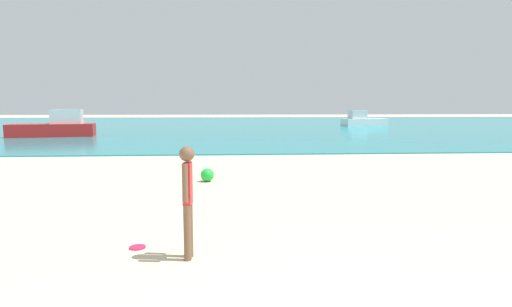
% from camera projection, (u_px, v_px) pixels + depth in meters
% --- Properties ---
extents(water, '(160.00, 60.00, 0.06)m').
position_uv_depth(water, '(238.00, 124.00, 48.04)').
color(water, teal).
rests_on(water, ground).
extents(person_standing, '(0.22, 0.38, 1.65)m').
position_uv_depth(person_standing, '(188.00, 196.00, 5.82)').
color(person_standing, brown).
rests_on(person_standing, ground).
extents(frisbee, '(0.25, 0.25, 0.03)m').
position_uv_depth(frisbee, '(137.00, 247.00, 6.36)').
color(frisbee, '#E51E4C').
rests_on(frisbee, ground).
extents(boat_near, '(5.82, 2.76, 1.90)m').
position_uv_depth(boat_near, '(55.00, 127.00, 28.65)').
color(boat_near, red).
rests_on(boat_near, water).
extents(boat_far, '(5.18, 2.75, 1.68)m').
position_uv_depth(boat_far, '(363.00, 121.00, 43.62)').
color(boat_far, white).
rests_on(boat_far, water).
extents(beach_ball, '(0.39, 0.39, 0.39)m').
position_uv_depth(beach_ball, '(207.00, 175.00, 11.93)').
color(beach_ball, green).
rests_on(beach_ball, ground).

